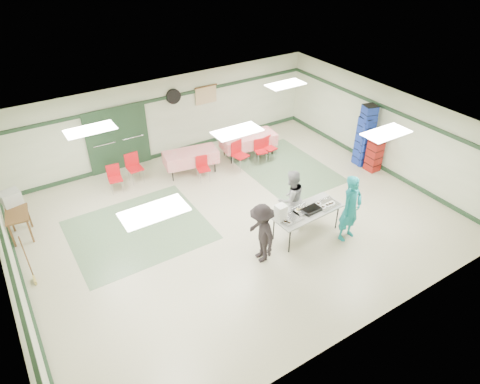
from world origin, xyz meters
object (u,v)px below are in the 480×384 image
dining_table_a (248,140)px  chair_b (238,152)px  broom (26,258)px  volunteer_dark (261,233)px  office_printer (11,198)px  volunteer_grey (291,199)px  chair_loose_a (133,165)px  crate_stack_blue_b (364,141)px  printer_table (18,217)px  serving_table (307,212)px  chair_c (268,146)px  volunteer_teal (351,208)px  crate_stack_red (375,152)px  chair_loose_b (114,176)px  chair_d (203,166)px  dining_table_b (191,157)px  chair_a (260,148)px  crate_stack_blue_a (365,136)px

dining_table_a → chair_b: (-0.75, -0.56, 0.01)m
chair_b → broom: (-6.75, -1.85, 0.13)m
volunteer_dark → office_printer: (-4.78, 4.55, 0.13)m
volunteer_grey → chair_b: 3.33m
dining_table_a → chair_loose_a: size_ratio=2.09×
chair_loose_a → crate_stack_blue_b: size_ratio=0.56×
dining_table_a → broom: (-7.50, -2.41, 0.14)m
printer_table → serving_table: bearing=-24.1°
chair_c → broom: bearing=-176.1°
volunteer_teal → crate_stack_red: bearing=25.9°
dining_table_a → chair_loose_b: chair_loose_b is taller
chair_d → volunteer_dark: bearing=-86.9°
chair_loose_a → volunteer_teal: bearing=-58.5°
serving_table → printer_table: 7.40m
chair_loose_b → serving_table: bearing=-45.4°
chair_d → broom: bearing=-150.3°
serving_table → dining_table_b: 4.56m
printer_table → chair_a: bearing=7.2°
crate_stack_blue_b → office_printer: size_ratio=3.66×
chair_a → crate_stack_red: bearing=-28.9°
chair_loose_a → crate_stack_blue_b: (6.82, -3.01, 0.26)m
crate_stack_blue_a → office_printer: size_ratio=4.53×
broom → volunteer_dark: bearing=-33.4°
office_printer → broom: size_ratio=0.34×
volunteer_dark → volunteer_teal: bearing=85.9°
chair_a → crate_stack_blue_b: 3.42m
serving_table → chair_loose_a: bearing=116.9°
serving_table → chair_loose_a: (-2.84, 4.92, -0.14)m
chair_a → office_printer: 7.54m
dining_table_a → chair_c: bearing=-44.8°
broom → crate_stack_blue_a: bearing=-9.9°
chair_loose_a → crate_stack_red: bearing=-29.1°
crate_stack_red → volunteer_dark: bearing=-164.2°
chair_b → chair_loose_a: 3.35m
crate_stack_red → office_printer: 10.73m
chair_d → broom: broom is taller
broom → chair_loose_a: bearing=29.9°
printer_table → volunteer_grey: bearing=-20.6°
crate_stack_blue_b → volunteer_grey: bearing=-161.9°
serving_table → chair_c: 4.15m
chair_d → printer_table: (-5.33, -0.00, 0.14)m
dining_table_a → chair_loose_b: bearing=-175.8°
volunteer_dark → chair_a: size_ratio=2.01×
crate_stack_red → crate_stack_blue_b: crate_stack_blue_b is taller
printer_table → broom: broom is taller
chair_loose_a → crate_stack_red: size_ratio=0.73×
volunteer_dark → chair_loose_b: size_ratio=1.88×
serving_table → chair_c: size_ratio=2.42×
dining_table_a → chair_d: chair_d is taller
volunteer_grey → crate_stack_red: bearing=-167.8°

